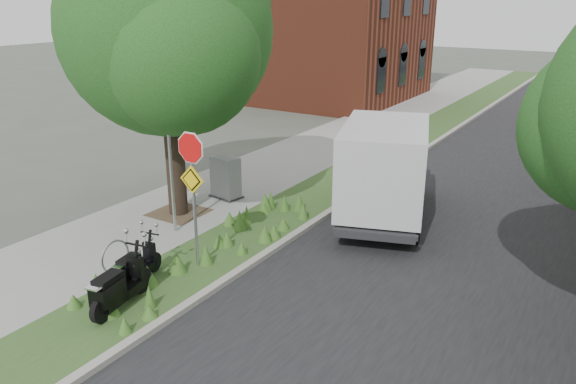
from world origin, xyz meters
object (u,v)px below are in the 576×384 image
object	(u,v)px
utility_cabinet	(226,178)
box_truck	(385,165)
sign_assembly	(192,173)
scooter_near	(115,292)
scooter_far	(134,271)

from	to	relation	value
utility_cabinet	box_truck	bearing A→B (deg)	15.12
sign_assembly	utility_cabinet	xyz separation A→B (m)	(-2.27, 3.95, -1.61)
box_truck	utility_cabinet	size ratio (longest dim) A/B	4.47
scooter_near	box_truck	world-z (taller)	box_truck
utility_cabinet	scooter_near	bearing A→B (deg)	-70.43
sign_assembly	scooter_near	bearing A→B (deg)	-91.43
sign_assembly	scooter_near	xyz separation A→B (m)	(-0.06, -2.28, -1.80)
scooter_near	utility_cabinet	distance (m)	6.61
box_truck	scooter_near	bearing A→B (deg)	-107.29
scooter_far	box_truck	distance (m)	7.20
scooter_near	box_truck	xyz separation A→B (m)	(2.32, 7.45, 1.00)
sign_assembly	utility_cabinet	size ratio (longest dim) A/B	2.60
box_truck	utility_cabinet	xyz separation A→B (m)	(-4.53, -1.23, -0.82)
scooter_far	utility_cabinet	world-z (taller)	utility_cabinet
sign_assembly	box_truck	size ratio (longest dim) A/B	0.58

